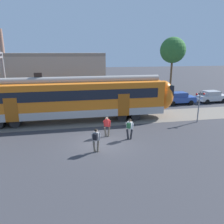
# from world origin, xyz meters

# --- Properties ---
(ground_plane) EXTENTS (160.00, 160.00, 0.00)m
(ground_plane) POSITION_xyz_m (0.00, 0.00, 0.00)
(ground_plane) COLOR #38383D
(pedestrian_grey) EXTENTS (0.65, 0.57, 1.67)m
(pedestrian_grey) POSITION_xyz_m (-0.55, -1.47, 0.99)
(pedestrian_grey) COLOR #6B6051
(pedestrian_grey) RESTS_ON ground
(pedestrian_red) EXTENTS (0.67, 0.55, 1.67)m
(pedestrian_red) POSITION_xyz_m (0.67, 1.18, 0.99)
(pedestrian_red) COLOR #6B6051
(pedestrian_red) RESTS_ON ground
(pedestrian_white) EXTENTS (0.67, 0.51, 1.67)m
(pedestrian_white) POSITION_xyz_m (2.25, 0.26, 0.99)
(pedestrian_white) COLOR #28282D
(pedestrian_white) RESTS_ON ground
(parked_car_blue) EXTENTS (4.01, 1.78, 1.54)m
(parked_car_blue) POSITION_xyz_m (11.71, 10.42, 0.78)
(parked_car_blue) COLOR #284799
(parked_car_blue) RESTS_ON ground
(parked_car_silver) EXTENTS (4.08, 1.91, 1.54)m
(parked_car_silver) POSITION_xyz_m (16.49, 10.55, 0.78)
(parked_car_silver) COLOR #B7BABF
(parked_car_silver) RESTS_ON ground
(crossing_signal) EXTENTS (0.96, 0.22, 3.00)m
(crossing_signal) POSITION_xyz_m (9.85, 3.16, 2.01)
(crossing_signal) COLOR gray
(crossing_signal) RESTS_ON ground
(background_building) EXTENTS (15.44, 5.00, 9.20)m
(background_building) POSITION_xyz_m (-5.29, 14.75, 3.21)
(background_building) COLOR gray
(background_building) RESTS_ON ground
(street_tree_right) EXTENTS (4.04, 4.04, 8.81)m
(street_tree_right) POSITION_xyz_m (14.27, 18.42, 6.76)
(street_tree_right) COLOR brown
(street_tree_right) RESTS_ON ground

